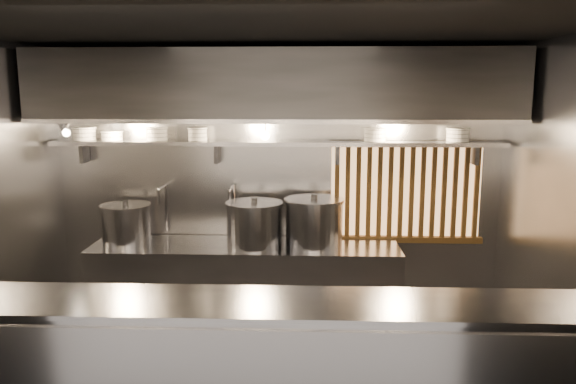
# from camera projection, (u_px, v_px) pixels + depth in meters

# --- Properties ---
(ceiling) EXTENTS (4.50, 4.50, 0.00)m
(ceiling) POSITION_uv_depth(u_px,v_px,m) (265.00, 32.00, 4.03)
(ceiling) COLOR black
(ceiling) RESTS_ON wall_back
(wall_back) EXTENTS (4.50, 0.00, 4.50)m
(wall_back) POSITION_uv_depth(u_px,v_px,m) (278.00, 188.00, 5.75)
(wall_back) COLOR gray
(wall_back) RESTS_ON floor
(wall_right) EXTENTS (0.00, 3.00, 3.00)m
(wall_right) POSITION_uv_depth(u_px,v_px,m) (567.00, 224.00, 4.19)
(wall_right) COLOR gray
(wall_right) RESTS_ON floor
(cooking_bench) EXTENTS (3.00, 0.70, 0.90)m
(cooking_bench) POSITION_uv_depth(u_px,v_px,m) (246.00, 289.00, 5.56)
(cooking_bench) COLOR #9A9A9F
(cooking_bench) RESTS_ON floor
(bowl_shelf) EXTENTS (4.40, 0.34, 0.04)m
(bowl_shelf) POSITION_uv_depth(u_px,v_px,m) (276.00, 143.00, 5.49)
(bowl_shelf) COLOR #9A9A9F
(bowl_shelf) RESTS_ON wall_back
(exhaust_hood) EXTENTS (4.40, 0.81, 0.65)m
(exhaust_hood) POSITION_uv_depth(u_px,v_px,m) (275.00, 86.00, 5.17)
(exhaust_hood) COLOR #2D2D30
(exhaust_hood) RESTS_ON ceiling
(wood_screen) EXTENTS (1.56, 0.09, 1.04)m
(wood_screen) POSITION_uv_depth(u_px,v_px,m) (406.00, 192.00, 5.66)
(wood_screen) COLOR #E8AA68
(wood_screen) RESTS_ON wall_back
(faucet_left) EXTENTS (0.04, 0.30, 0.50)m
(faucet_left) POSITION_uv_depth(u_px,v_px,m) (164.00, 199.00, 5.68)
(faucet_left) COLOR silver
(faucet_left) RESTS_ON wall_back
(faucet_right) EXTENTS (0.04, 0.30, 0.50)m
(faucet_right) POSITION_uv_depth(u_px,v_px,m) (232.00, 199.00, 5.65)
(faucet_right) COLOR silver
(faucet_right) RESTS_ON wall_back
(heat_lamp) EXTENTS (0.25, 0.35, 0.20)m
(heat_lamp) POSITION_uv_depth(u_px,v_px,m) (64.00, 126.00, 5.07)
(heat_lamp) COLOR #9A9A9F
(heat_lamp) RESTS_ON exhaust_hood
(pendant_bulb) EXTENTS (0.09, 0.09, 0.19)m
(pendant_bulb) POSITION_uv_depth(u_px,v_px,m) (265.00, 136.00, 5.36)
(pendant_bulb) COLOR #2D2D30
(pendant_bulb) RESTS_ON exhaust_hood
(stock_pot_left) EXTENTS (0.63, 0.63, 0.43)m
(stock_pot_left) POSITION_uv_depth(u_px,v_px,m) (126.00, 224.00, 5.51)
(stock_pot_left) COLOR #9A9A9F
(stock_pot_left) RESTS_ON cooking_bench
(stock_pot_mid) EXTENTS (0.71, 0.71, 0.47)m
(stock_pot_mid) POSITION_uv_depth(u_px,v_px,m) (254.00, 224.00, 5.40)
(stock_pot_mid) COLOR #9A9A9F
(stock_pot_mid) RESTS_ON cooking_bench
(stock_pot_right) EXTENTS (0.58, 0.58, 0.50)m
(stock_pot_right) POSITION_uv_depth(u_px,v_px,m) (314.00, 222.00, 5.42)
(stock_pot_right) COLOR #9A9A9F
(stock_pot_right) RESTS_ON cooking_bench
(bowl_stack_0) EXTENTS (0.24, 0.24, 0.13)m
(bowl_stack_0) POSITION_uv_depth(u_px,v_px,m) (84.00, 134.00, 5.55)
(bowl_stack_0) COLOR white
(bowl_stack_0) RESTS_ON bowl_shelf
(bowl_stack_1) EXTENTS (0.22, 0.22, 0.09)m
(bowl_stack_1) POSITION_uv_depth(u_px,v_px,m) (112.00, 136.00, 5.54)
(bowl_stack_1) COLOR white
(bowl_stack_1) RESTS_ON bowl_shelf
(bowl_stack_2) EXTENTS (0.23, 0.23, 0.13)m
(bowl_stack_2) POSITION_uv_depth(u_px,v_px,m) (157.00, 134.00, 5.52)
(bowl_stack_2) COLOR white
(bowl_stack_2) RESTS_ON bowl_shelf
(bowl_stack_3) EXTENTS (0.20, 0.20, 0.13)m
(bowl_stack_3) POSITION_uv_depth(u_px,v_px,m) (198.00, 134.00, 5.50)
(bowl_stack_3) COLOR white
(bowl_stack_3) RESTS_ON bowl_shelf
(bowl_stack_4) EXTENTS (0.22, 0.22, 0.13)m
(bowl_stack_4) POSITION_uv_depth(u_px,v_px,m) (375.00, 135.00, 5.44)
(bowl_stack_4) COLOR white
(bowl_stack_4) RESTS_ON bowl_shelf
(bowl_stack_5) EXTENTS (0.23, 0.23, 0.13)m
(bowl_stack_5) POSITION_uv_depth(u_px,v_px,m) (458.00, 135.00, 5.41)
(bowl_stack_5) COLOR white
(bowl_stack_5) RESTS_ON bowl_shelf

